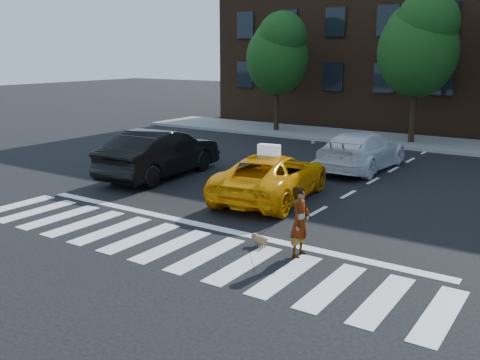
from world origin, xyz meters
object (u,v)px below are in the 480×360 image
(taxi, at_px, (272,176))
(black_sedan, at_px, (160,153))
(tree_left, at_px, (278,51))
(tree_mid, at_px, (419,41))
(dog, at_px, (259,239))
(woman, at_px, (300,222))
(white_suv, at_px, (362,151))

(taxi, height_order, black_sedan, black_sedan)
(tree_left, height_order, tree_mid, tree_mid)
(tree_left, bearing_deg, tree_mid, -0.00)
(tree_mid, distance_m, dog, 16.61)
(dog, bearing_deg, woman, 9.02)
(tree_left, relative_size, black_sedan, 1.25)
(tree_mid, height_order, black_sedan, tree_mid)
(tree_mid, xyz_separation_m, white_suv, (0.01, -6.62, -4.12))
(tree_mid, height_order, taxi, tree_mid)
(taxi, xyz_separation_m, white_suv, (0.73, 5.51, 0.04))
(black_sedan, xyz_separation_m, woman, (7.73, -4.11, -0.07))
(tree_left, height_order, white_suv, tree_left)
(taxi, distance_m, dog, 4.23)
(tree_mid, relative_size, woman, 4.53)
(taxi, bearing_deg, woman, 119.89)
(tree_mid, xyz_separation_m, black_sedan, (-5.53, -11.78, -4.00))
(tree_left, distance_m, woman, 18.97)
(black_sedan, height_order, white_suv, black_sedan)
(woman, bearing_deg, tree_mid, 8.82)
(tree_left, bearing_deg, woman, -58.62)
(tree_left, height_order, taxi, tree_left)
(black_sedan, bearing_deg, tree_mid, -119.78)
(black_sedan, height_order, woman, black_sedan)
(woman, distance_m, dog, 1.21)
(white_suv, bearing_deg, tree_left, -40.18)
(tree_left, xyz_separation_m, taxi, (6.79, -12.13, -3.75))
(taxi, distance_m, white_suv, 5.55)
(black_sedan, distance_m, white_suv, 7.58)
(black_sedan, bearing_deg, dog, 143.80)
(tree_left, relative_size, tree_mid, 0.92)
(woman, bearing_deg, black_sedan, 62.93)
(tree_left, distance_m, black_sedan, 12.47)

